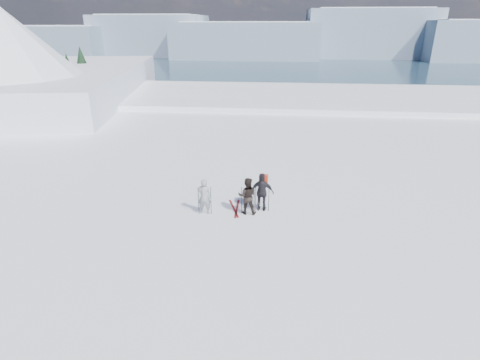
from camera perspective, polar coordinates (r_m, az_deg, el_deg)
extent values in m
plane|color=white|center=(75.35, 5.61, 3.32)|extent=(220.00, 208.01, 71.62)
cube|color=white|center=(43.40, 5.63, 3.85)|extent=(180.00, 16.00, 14.00)
plane|color=#243E52|center=(303.40, 6.12, 15.61)|extent=(820.00, 820.00, 0.00)
cube|color=slate|center=(531.31, -27.35, 18.26)|extent=(150.00, 80.00, 34.00)
cube|color=white|center=(530.95, -27.64, 19.74)|extent=(127.50, 70.00, 8.00)
cube|color=slate|center=(507.19, -13.32, 20.64)|extent=(130.00, 80.00, 46.00)
cube|color=white|center=(507.01, -13.54, 22.89)|extent=(110.50, 70.00, 8.00)
cube|color=slate|center=(453.22, 0.93, 20.49)|extent=(160.00, 80.00, 38.00)
cube|color=white|center=(452.84, 0.94, 22.51)|extent=(136.00, 70.00, 8.00)
cube|color=slate|center=(491.48, 18.90, 20.37)|extent=(140.00, 80.00, 52.00)
cube|color=white|center=(491.48, 19.27, 23.03)|extent=(119.00, 70.00, 8.00)
cube|color=white|center=(49.68, -28.78, 5.37)|extent=(29.19, 35.68, 16.00)
cone|color=white|center=(41.53, -32.49, 15.97)|extent=(18.00, 18.00, 9.00)
cone|color=white|center=(54.65, -32.14, 12.60)|extent=(16.00, 16.00, 8.00)
cube|color=#2D2B28|center=(54.53, -18.23, 4.01)|extent=(21.55, 17.87, 14.25)
cone|color=black|center=(47.85, -16.54, 9.18)|extent=(5.60, 5.60, 10.00)
cone|color=black|center=(46.18, -22.92, 7.20)|extent=(5.04, 5.04, 9.00)
cone|color=black|center=(51.86, -22.19, 11.15)|extent=(7.28, 7.28, 13.00)
cone|color=black|center=(46.77, -19.81, 9.11)|extent=(6.16, 6.16, 11.00)
cone|color=black|center=(49.96, -24.59, 9.20)|extent=(6.16, 6.16, 11.00)
cone|color=black|center=(50.94, -16.37, 9.99)|extent=(5.60, 5.60, 10.00)
cone|color=black|center=(55.10, -23.99, 10.95)|extent=(6.72, 6.72, 12.00)
imported|color=gray|center=(15.85, -5.45, -2.51)|extent=(0.57, 0.38, 1.56)
imported|color=black|center=(15.76, 1.11, -2.44)|extent=(0.79, 0.62, 1.63)
imported|color=black|center=(16.02, 3.41, -1.86)|extent=(1.05, 0.53, 1.71)
cube|color=red|center=(15.82, 3.65, 2.15)|extent=(0.39, 0.25, 0.50)
cylinder|color=black|center=(15.85, -6.33, -3.20)|extent=(0.02, 0.02, 1.24)
cylinder|color=black|center=(15.78, -4.45, -3.16)|extent=(0.02, 0.02, 1.28)
cylinder|color=black|center=(15.82, 0.24, -3.12)|extent=(0.02, 0.02, 1.23)
cylinder|color=black|center=(15.68, 2.14, -3.13)|extent=(0.02, 0.02, 1.35)
cylinder|color=black|center=(16.03, 2.33, -2.65)|extent=(0.02, 0.02, 1.30)
cylinder|color=black|center=(16.07, 4.41, -2.72)|extent=(0.02, 0.02, 1.25)
cube|color=black|center=(16.47, -0.95, -4.36)|extent=(0.63, 1.64, 0.03)
cube|color=black|center=(16.45, -0.47, -4.38)|extent=(0.13, 1.70, 0.03)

